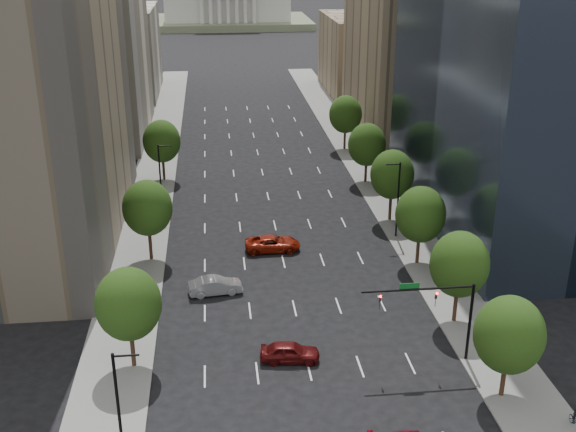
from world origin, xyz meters
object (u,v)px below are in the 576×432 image
object	(u,v)px
capitol	(227,1)
car_silver	(215,286)
car_maroon	(290,352)
traffic_signal	(442,306)
car_red_far	(273,243)

from	to	relation	value
capitol	car_silver	world-z (taller)	capitol
capitol	car_maroon	distance (m)	218.37
traffic_signal	car_maroon	distance (m)	12.77
capitol	car_red_far	size ratio (longest dim) A/B	9.91
traffic_signal	car_red_far	distance (m)	26.00
traffic_signal	car_red_far	size ratio (longest dim) A/B	1.51
car_red_far	traffic_signal	bearing A→B (deg)	-154.16
traffic_signal	car_silver	distance (m)	22.85
car_maroon	capitol	bearing A→B (deg)	6.41
traffic_signal	car_maroon	world-z (taller)	traffic_signal
traffic_signal	capitol	size ratio (longest dim) A/B	0.15
traffic_signal	car_maroon	size ratio (longest dim) A/B	1.87
capitol	car_silver	bearing A→B (deg)	-92.02
car_silver	capitol	bearing A→B (deg)	-9.17
car_red_far	capitol	bearing A→B (deg)	-0.84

